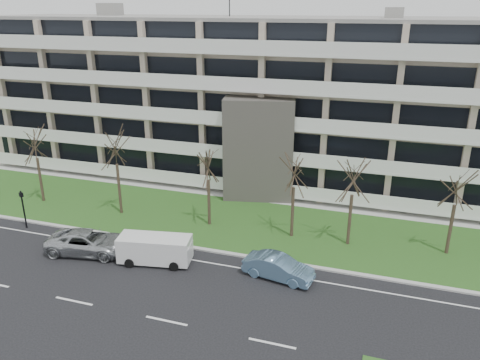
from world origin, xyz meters
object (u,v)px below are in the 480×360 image
(silver_pickup, at_px, (88,242))
(white_van, at_px, (156,247))
(pedestrian_signal, at_px, (23,205))
(blue_sedan, at_px, (278,267))

(silver_pickup, distance_m, white_van, 5.14)
(white_van, bearing_deg, pedestrian_signal, 162.48)
(white_van, relative_size, pedestrian_signal, 1.64)
(blue_sedan, bearing_deg, white_van, 103.89)
(silver_pickup, relative_size, blue_sedan, 1.27)
(white_van, distance_m, pedestrian_signal, 12.22)
(silver_pickup, height_order, blue_sedan, silver_pickup)
(blue_sedan, bearing_deg, silver_pickup, 103.30)
(blue_sedan, bearing_deg, pedestrian_signal, 96.86)
(silver_pickup, height_order, pedestrian_signal, pedestrian_signal)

